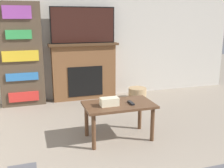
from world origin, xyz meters
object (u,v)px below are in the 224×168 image
(storage_basket, at_px, (137,93))
(coffee_table, at_px, (119,109))
(tv, at_px, (83,25))
(bookshelf, at_px, (21,55))
(fireplace, at_px, (84,71))

(storage_basket, bearing_deg, coffee_table, -120.80)
(tv, relative_size, storage_basket, 3.44)
(bookshelf, distance_m, storage_basket, 2.23)
(fireplace, bearing_deg, tv, -90.00)
(storage_basket, bearing_deg, tv, 162.05)
(coffee_table, xyz_separation_m, storage_basket, (0.91, 1.52, -0.29))
(tv, distance_m, coffee_table, 2.08)
(coffee_table, bearing_deg, storage_basket, 59.20)
(bookshelf, bearing_deg, fireplace, 1.16)
(fireplace, distance_m, tv, 0.85)
(fireplace, bearing_deg, bookshelf, -178.84)
(bookshelf, xyz_separation_m, storage_basket, (2.06, -0.31, -0.78))
(coffee_table, bearing_deg, tv, 91.64)
(tv, xyz_separation_m, storage_basket, (0.96, -0.31, -1.27))
(fireplace, xyz_separation_m, coffee_table, (0.05, -1.85, -0.14))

